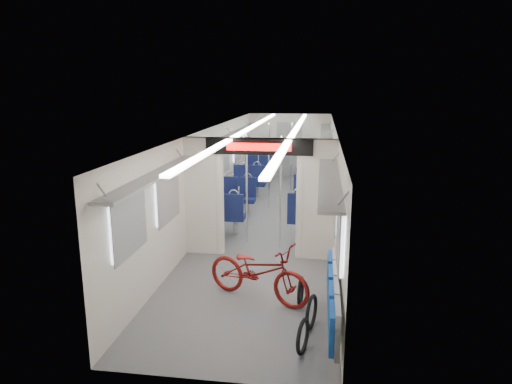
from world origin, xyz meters
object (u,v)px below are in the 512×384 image
bicycle (258,271)px  stanchion_near_right (280,193)px  seat_bay_near_right (311,203)px  seat_bay_far_right (313,176)px  stanchion_far_left (269,166)px  bike_hoop_c (301,293)px  seat_bay_near_left (232,202)px  bike_hoop_a (303,338)px  bike_hoop_b (311,314)px  stanchion_near_left (247,190)px  stanchion_far_right (291,166)px  seat_bay_far_left (254,174)px  flip_bench (333,296)px

bicycle → stanchion_near_right: bearing=20.2°
seat_bay_near_right → seat_bay_far_right: 3.23m
bicycle → seat_bay_near_right: (0.69, 3.99, 0.10)m
stanchion_far_left → bike_hoop_c: bearing=-78.5°
seat_bay_near_left → seat_bay_far_right: size_ratio=0.88×
seat_bay_far_right → bike_hoop_a: bearing=-89.6°
bike_hoop_c → bike_hoop_b: bearing=-75.1°
seat_bay_near_right → stanchion_near_left: (-1.30, -1.39, 0.59)m
bike_hoop_b → seat_bay_near_right: (-0.14, 4.77, 0.34)m
bicycle → bike_hoop_b: 1.17m
seat_bay_far_right → stanchion_far_left: bearing=-123.8°
stanchion_near_left → stanchion_near_right: same height
seat_bay_near_left → stanchion_far_right: (1.29, 1.75, 0.62)m
bicycle → seat_bay_far_left: 7.62m
flip_bench → stanchion_near_right: (-1.00, 3.32, 0.57)m
bike_hoop_b → bike_hoop_c: bearing=104.9°
flip_bench → seat_bay_far_left: 8.78m
bicycle → bike_hoop_a: size_ratio=3.79×
flip_bench → seat_bay_near_left: (-2.29, 4.82, -0.05)m
flip_bench → seat_bay_near_right: size_ratio=0.97×
seat_bay_far_left → stanchion_far_left: stanchion_far_left is taller
seat_bay_near_right → seat_bay_far_left: 4.00m
bicycle → seat_bay_near_left: 4.05m
bike_hoop_a → stanchion_far_right: bearing=95.2°
stanchion_near_right → stanchion_far_right: 3.24m
bicycle → seat_bay_far_right: seat_bay_far_right is taller
bike_hoop_a → bike_hoop_c: bearing=93.9°
seat_bay_near_left → seat_bay_near_right: bearing=3.7°
bicycle → stanchion_near_right: size_ratio=0.76×
seat_bay_far_left → seat_bay_far_right: size_ratio=0.93×
stanchion_far_right → stanchion_near_right: bearing=-90.0°
bicycle → bike_hoop_a: bearing=-128.7°
stanchion_far_right → seat_bay_near_right: bearing=-70.4°
seat_bay_near_left → seat_bay_near_right: (1.87, 0.12, 0.03)m
bike_hoop_b → seat_bay_near_left: seat_bay_near_left is taller
seat_bay_far_right → stanchion_far_left: stanchion_far_left is taller
bicycle → bike_hoop_b: size_ratio=3.61×
bike_hoop_b → bike_hoop_c: size_ratio=1.08×
seat_bay_near_left → seat_bay_far_left: bearing=90.0°
seat_bay_near_right → stanchion_far_right: bearing=109.6°
stanchion_far_right → stanchion_near_left: bearing=-103.4°
seat_bay_near_left → stanchion_near_right: size_ratio=0.86×
bicycle → stanchion_far_left: 5.55m
stanchion_near_right → bike_hoop_b: bearing=-77.1°
seat_bay_near_right → stanchion_far_right: 1.82m
stanchion_far_left → seat_bay_near_left: bearing=-113.6°
bicycle → seat_bay_near_right: bearing=13.2°
bike_hoop_b → stanchion_near_left: stanchion_near_left is taller
bike_hoop_c → stanchion_near_left: size_ratio=0.20×
bicycle → bike_hoop_c: bearing=-76.4°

